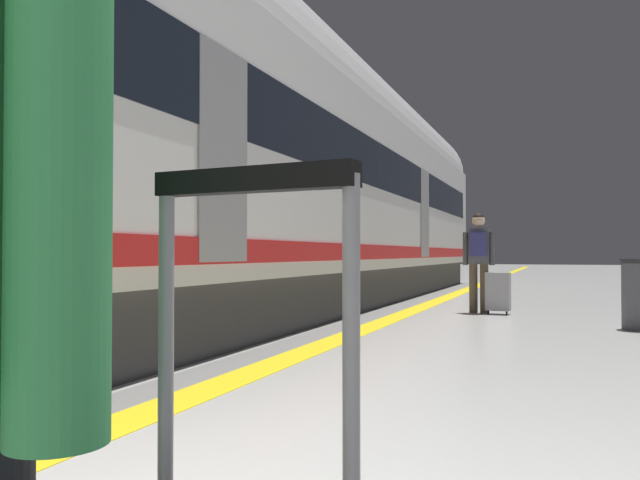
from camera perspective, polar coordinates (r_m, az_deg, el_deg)
safety_line_strip at (r=10.40m, az=7.29°, el=-6.56°), size 0.36×80.00×0.01m
tactile_edge_band at (r=10.47m, az=5.75°, el=-6.53°), size 0.53×80.00×0.01m
high_speed_train at (r=10.65m, az=-4.12°, el=7.03°), size 2.94×27.84×4.97m
passenger_near at (r=10.92m, az=13.86°, el=-1.17°), size 0.51×0.33×1.65m
suitcase_near at (r=10.77m, az=15.49°, el=-4.43°), size 0.39×0.26×0.67m
waste_bin at (r=9.24m, az=26.48°, el=-4.30°), size 0.46×0.46×0.91m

